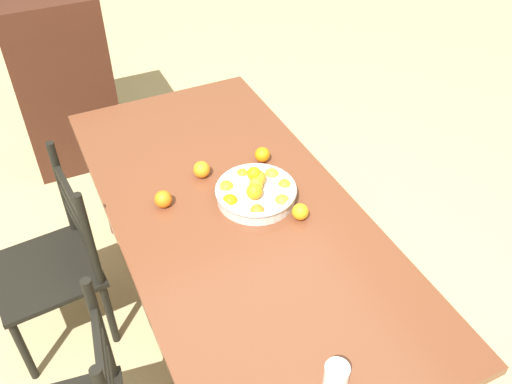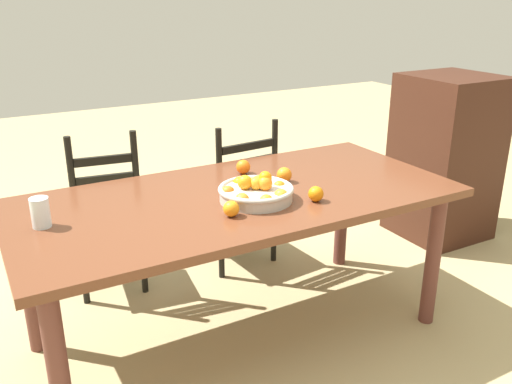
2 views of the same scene
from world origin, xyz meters
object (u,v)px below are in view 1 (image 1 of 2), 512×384
Objects in this scene: orange_loose_3 at (163,199)px; orange_loose_0 at (300,212)px; cabinet at (61,78)px; fruit_bowl at (256,192)px; orange_loose_1 at (262,155)px; dining_table at (236,227)px; drinking_glass at (336,379)px; chair_by_cabinet at (55,264)px; orange_loose_2 at (202,169)px.

orange_loose_0 is at bearing -123.04° from orange_loose_3.
fruit_bowl is (-1.80, -0.52, 0.24)m from cabinet.
orange_loose_1 is (0.41, -0.03, 0.00)m from orange_loose_0.
dining_table is 28.12× the size of orange_loose_3.
orange_loose_0 is at bearing -123.60° from dining_table.
orange_loose_0 is 0.76m from drinking_glass.
chair_by_cabinet reaches higher than orange_loose_3.
orange_loose_1 is at bearing -31.69° from fruit_bowl.
orange_loose_0 is at bearing 57.11° from chair_by_cabinet.
orange_loose_0 is 0.94× the size of orange_loose_3.
orange_loose_1 is 0.29m from orange_loose_2.
dining_table is 16.70× the size of drinking_glass.
chair_by_cabinet is 1.45m from drinking_glass.
chair_by_cabinet is 2.73× the size of fruit_bowl.
orange_loose_0 is 0.41m from orange_loose_1.
cabinet is 1.89m from fruit_bowl.
orange_loose_3 is at bearing 57.44° from dining_table.
drinking_glass reaches higher than orange_loose_1.
orange_loose_3 is (0.16, 0.25, 0.12)m from dining_table.
drinking_glass is at bearing 164.80° from orange_loose_1.
dining_table is 0.86m from chair_by_cabinet.
chair_by_cabinet is 13.39× the size of orange_loose_1.
drinking_glass is (-1.22, -0.69, 0.39)m from chair_by_cabinet.
orange_loose_3 reaches higher than orange_loose_1.
drinking_glass is (-1.14, 0.02, 0.02)m from orange_loose_2.
drinking_glass is at bearing -168.94° from orange_loose_3.
orange_loose_3 is 0.59× the size of drinking_glass.
cabinet is 2.09m from orange_loose_0.
orange_loose_3 is (-0.10, 0.50, 0.00)m from orange_loose_1.
orange_loose_2 is at bearing -0.76° from drinking_glass.
chair_by_cabinet reaches higher than dining_table.
chair_by_cabinet is at bearing 62.23° from orange_loose_0.
cabinet is 16.19× the size of orange_loose_1.
cabinet is 1.72m from orange_loose_1.
fruit_bowl is at bearing 31.70° from orange_loose_0.
fruit_bowl is 0.28m from orange_loose_2.
orange_loose_1 is (0.23, -0.14, -0.01)m from fruit_bowl.
orange_loose_2 is at bearing 87.23° from orange_loose_1.
chair_by_cabinet is at bearing 167.77° from cabinet.
chair_by_cabinet reaches higher than orange_loose_1.
chair_by_cabinet is (0.36, 0.74, -0.24)m from dining_table.
orange_loose_0 is 0.56× the size of drinking_glass.
dining_table is at bearing 58.98° from chair_by_cabinet.
drinking_glass is (-2.69, -0.36, 0.26)m from cabinet.
orange_loose_2 is (0.24, 0.15, -0.00)m from fruit_bowl.
orange_loose_3 is at bearing 101.32° from orange_loose_1.
chair_by_cabinet is 0.79m from orange_loose_2.
orange_loose_2 is 1.14m from drinking_glass.
orange_loose_3 reaches higher than orange_loose_0.
cabinet is at bearing 16.24° from fruit_bowl.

